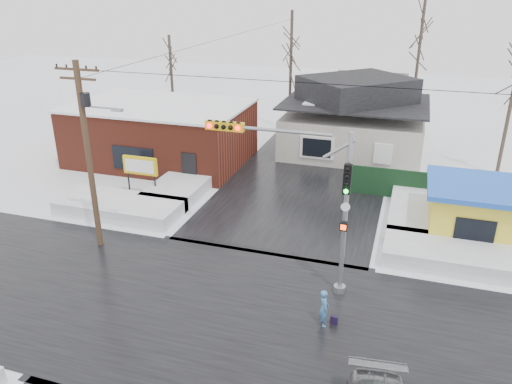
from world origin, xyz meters
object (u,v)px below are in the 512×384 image
(kiosk, at_px, (472,210))
(pedestrian, at_px, (324,308))
(marquee_sign, at_px, (140,167))
(traffic_signal, at_px, (307,189))
(utility_pole, at_px, (88,147))

(kiosk, xyz_separation_m, pedestrian, (-5.75, -9.37, -0.70))
(marquee_sign, bearing_deg, kiosk, 1.55)
(traffic_signal, distance_m, pedestrian, 4.64)
(utility_pole, xyz_separation_m, marquee_sign, (-1.07, 5.99, -3.19))
(utility_pole, bearing_deg, marquee_sign, 100.13)
(utility_pole, bearing_deg, kiosk, 20.44)
(traffic_signal, distance_m, marquee_sign, 13.42)
(utility_pole, distance_m, kiosk, 18.95)
(traffic_signal, relative_size, pedestrian, 4.61)
(utility_pole, bearing_deg, traffic_signal, -2.95)
(traffic_signal, height_order, utility_pole, utility_pole)
(traffic_signal, xyz_separation_m, kiosk, (7.07, 7.03, -3.08))
(marquee_sign, relative_size, kiosk, 0.55)
(utility_pole, height_order, pedestrian, utility_pole)
(kiosk, bearing_deg, pedestrian, -121.53)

